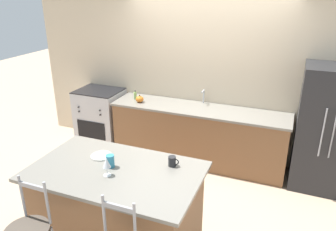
# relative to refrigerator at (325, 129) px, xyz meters

# --- Properties ---
(ground_plane) EXTENTS (18.00, 18.00, 0.00)m
(ground_plane) POSITION_rel_refrigerator_xyz_m (-1.76, -0.35, -0.85)
(ground_plane) COLOR tan
(wall_back) EXTENTS (6.00, 0.07, 2.70)m
(wall_back) POSITION_rel_refrigerator_xyz_m (-1.76, 0.35, 0.50)
(wall_back) COLOR beige
(wall_back) RESTS_ON ground_plane
(back_counter) EXTENTS (2.71, 0.69, 0.90)m
(back_counter) POSITION_rel_refrigerator_xyz_m (-1.76, 0.03, -0.40)
(back_counter) COLOR brown
(back_counter) RESTS_ON ground_plane
(sink_faucet) EXTENTS (0.02, 0.13, 0.22)m
(sink_faucet) POSITION_rel_refrigerator_xyz_m (-1.76, 0.23, 0.19)
(sink_faucet) COLOR #ADAFB5
(sink_faucet) RESTS_ON back_counter
(kitchen_island) EXTENTS (1.69, 1.02, 0.95)m
(kitchen_island) POSITION_rel_refrigerator_xyz_m (-1.98, -2.08, -0.37)
(kitchen_island) COLOR brown
(kitchen_island) RESTS_ON ground_plane
(refrigerator) EXTENTS (0.73, 0.69, 1.70)m
(refrigerator) POSITION_rel_refrigerator_xyz_m (0.00, 0.00, 0.00)
(refrigerator) COLOR #232326
(refrigerator) RESTS_ON ground_plane
(oven_range) EXTENTS (0.74, 0.64, 0.97)m
(oven_range) POSITION_rel_refrigerator_xyz_m (-3.53, 0.02, -0.36)
(oven_range) COLOR #B7B7BC
(oven_range) RESTS_ON ground_plane
(dinner_plate) EXTENTS (0.22, 0.22, 0.02)m
(dinner_plate) POSITION_rel_refrigerator_xyz_m (-2.26, -1.90, 0.11)
(dinner_plate) COLOR beige
(dinner_plate) RESTS_ON kitchen_island
(wine_glass) EXTENTS (0.08, 0.08, 0.19)m
(wine_glass) POSITION_rel_refrigerator_xyz_m (-2.00, -2.20, 0.23)
(wine_glass) COLOR white
(wine_glass) RESTS_ON kitchen_island
(coffee_mug) EXTENTS (0.11, 0.08, 0.10)m
(coffee_mug) POSITION_rel_refrigerator_xyz_m (-1.49, -1.80, 0.15)
(coffee_mug) COLOR #232326
(coffee_mug) RESTS_ON kitchen_island
(tumbler_cup) EXTENTS (0.08, 0.08, 0.13)m
(tumbler_cup) POSITION_rel_refrigerator_xyz_m (-2.05, -2.05, 0.17)
(tumbler_cup) COLOR teal
(tumbler_cup) RESTS_ON kitchen_island
(pumpkin_decoration) EXTENTS (0.13, 0.13, 0.12)m
(pumpkin_decoration) POSITION_rel_refrigerator_xyz_m (-2.71, -0.08, 0.10)
(pumpkin_decoration) COLOR orange
(pumpkin_decoration) RESTS_ON back_counter
(soap_bottle) EXTENTS (0.05, 0.05, 0.15)m
(soap_bottle) POSITION_rel_refrigerator_xyz_m (-2.84, 0.02, 0.11)
(soap_bottle) COLOR #89B260
(soap_bottle) RESTS_ON back_counter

